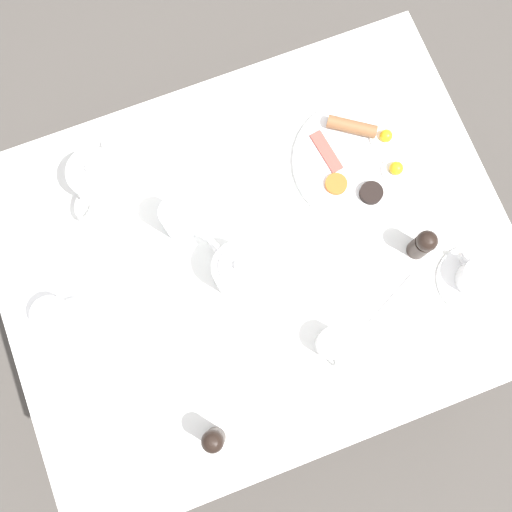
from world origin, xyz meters
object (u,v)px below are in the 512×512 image
knife_by_plate (206,146)px  spoon_for_tea (389,304)px  teacup_with_saucer_left (476,278)px  fork_by_plate (134,391)px  water_glass_tall (178,220)px  salt_grinder (214,440)px  pepper_grinder (423,244)px  creamer_jug (332,344)px  teacup_with_saucer_right (55,316)px  teapot_far (97,179)px  breakfast_plate (361,160)px  teapot_near (238,271)px

knife_by_plate → spoon_for_tea: 0.54m
teacup_with_saucer_left → fork_by_plate: size_ratio=1.21×
water_glass_tall → teacup_with_saucer_left: bearing=58.7°
teacup_with_saucer_left → water_glass_tall: 0.65m
salt_grinder → pepper_grinder: bearing=111.5°
water_glass_tall → fork_by_plate: water_glass_tall is taller
creamer_jug → teacup_with_saucer_right: bearing=-116.6°
teacup_with_saucer_right → knife_by_plate: teacup_with_saucer_right is taller
pepper_grinder → spoon_for_tea: size_ratio=0.72×
water_glass_tall → pepper_grinder: 0.52m
teacup_with_saucer_right → pepper_grinder: 0.79m
teacup_with_saucer_left → water_glass_tall: bearing=-121.3°
water_glass_tall → teapot_far: bearing=-138.6°
pepper_grinder → teacup_with_saucer_right: bearing=-100.0°
teapot_far → teacup_with_saucer_right: size_ratio=1.06×
salt_grinder → spoon_for_tea: salt_grinder is taller
salt_grinder → breakfast_plate: bearing=131.1°
teacup_with_saucer_left → creamer_jug: 0.34m
breakfast_plate → teapot_near: teapot_near is taller
teapot_far → salt_grinder: (0.60, 0.05, 0.00)m
creamer_jug → knife_by_plate: (-0.52, -0.10, -0.03)m
teacup_with_saucer_right → creamer_jug: 0.59m
teacup_with_saucer_right → water_glass_tall: size_ratio=1.21×
teacup_with_saucer_left → creamer_jug: size_ratio=1.70×
fork_by_plate → spoon_for_tea: size_ratio=0.83×
teapot_near → spoon_for_tea: size_ratio=1.23×
teapot_far → fork_by_plate: size_ratio=1.29×
pepper_grinder → fork_by_plate: (0.07, -0.68, -0.06)m
teapot_near → creamer_jug: teapot_near is taller
breakfast_plate → teapot_near: (0.15, -0.35, 0.04)m
teapot_far → teacup_with_saucer_right: (0.25, -0.18, -0.03)m
teapot_near → teacup_with_saucer_left: bearing=45.5°
breakfast_plate → teacup_with_saucer_left: teacup_with_saucer_left is taller
breakfast_plate → spoon_for_tea: (0.32, -0.07, -0.01)m
spoon_for_tea → teacup_with_saucer_right: bearing=-108.5°
knife_by_plate → teacup_with_saucer_left: bearing=41.3°
teapot_near → breakfast_plate: bearing=90.3°
teacup_with_saucer_right → spoon_for_tea: bearing=71.5°
teapot_far → knife_by_plate: 0.26m
creamer_jug → fork_by_plate: creamer_jug is taller
teapot_far → teacup_with_saucer_right: bearing=-177.1°
teapot_near → salt_grinder: size_ratio=1.71×
teacup_with_saucer_left → spoon_for_tea: (-0.01, -0.19, -0.03)m
teacup_with_saucer_right → salt_grinder: salt_grinder is taller
teacup_with_saucer_left → teapot_far: bearing=-125.4°
knife_by_plate → teapot_near: bearing=-6.4°
pepper_grinder → fork_by_plate: size_ratio=0.87×
pepper_grinder → fork_by_plate: bearing=-84.4°
breakfast_plate → knife_by_plate: (-0.16, -0.32, -0.01)m
teapot_near → teacup_with_saucer_left: 0.51m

